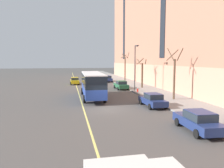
{
  "coord_description": "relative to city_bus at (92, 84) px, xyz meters",
  "views": [
    {
      "loc": [
        -3.85,
        -23.0,
        5.25
      ],
      "look_at": [
        2.37,
        8.32,
        1.8
      ],
      "focal_mm": 35.0,
      "sensor_mm": 36.0,
      "label": 1
    }
  ],
  "objects": [
    {
      "name": "ground_plane",
      "position": [
        0.65,
        -7.01,
        -2.06
      ],
      "size": [
        260.0,
        260.0,
        0.0
      ],
      "primitive_type": "plane",
      "color": "#4C4947"
    },
    {
      "name": "sidewalk",
      "position": [
        10.25,
        -4.01,
        -1.98
      ],
      "size": [
        6.0,
        160.0,
        0.15
      ],
      "primitive_type": "cube",
      "color": "gray",
      "rests_on": "ground"
    },
    {
      "name": "taxi_cab",
      "position": [
        -1.93,
        18.63,
        -1.28
      ],
      "size": [
        2.0,
        4.37,
        1.56
      ],
      "color": "yellow",
      "rests_on": "ground"
    },
    {
      "name": "city_bus",
      "position": [
        0.0,
        0.0,
        0.0
      ],
      "size": [
        3.03,
        11.11,
        3.54
      ],
      "color": "navy",
      "rests_on": "ground"
    },
    {
      "name": "parked_car_navy_2",
      "position": [
        6.15,
        22.68,
        -1.28
      ],
      "size": [
        1.98,
        4.28,
        1.56
      ],
      "color": "navy",
      "rests_on": "ground"
    },
    {
      "name": "lane_centerline",
      "position": [
        -1.7,
        -4.01,
        -2.05
      ],
      "size": [
        0.16,
        140.0,
        0.01
      ],
      "primitive_type": "cube",
      "color": "#E0D66B",
      "rests_on": "ground"
    },
    {
      "name": "street_tree_far_downtown",
      "position": [
        10.37,
        21.85,
        1.65
      ],
      "size": [
        1.82,
        1.82,
        7.02
      ],
      "color": "brown",
      "rests_on": "sidewalk"
    },
    {
      "name": "street_tree_far_uptown",
      "position": [
        10.35,
        9.13,
        0.85
      ],
      "size": [
        1.7,
        1.7,
        5.56
      ],
      "color": "brown",
      "rests_on": "sidewalk"
    },
    {
      "name": "parked_car_navy_4",
      "position": [
        6.15,
        -15.79,
        -1.27
      ],
      "size": [
        2.16,
        4.76,
        1.56
      ],
      "color": "navy",
      "rests_on": "ground"
    },
    {
      "name": "fire_hydrant",
      "position": [
        7.75,
        3.7,
        -1.56
      ],
      "size": [
        0.42,
        0.24,
        0.72
      ],
      "color": "red",
      "rests_on": "sidewalk"
    },
    {
      "name": "street_tree_mid_block",
      "position": [
        10.37,
        -3.61,
        1.37
      ],
      "size": [
        1.74,
        1.75,
        6.73
      ],
      "color": "brown",
      "rests_on": "sidewalk"
    },
    {
      "name": "parked_car_green_5",
      "position": [
        6.2,
        8.71,
        -1.27
      ],
      "size": [
        1.99,
        4.76,
        1.56
      ],
      "color": "#23603D",
      "rests_on": "ground"
    },
    {
      "name": "street_lamp",
      "position": [
        7.85,
        5.42,
        2.71
      ],
      "size": [
        0.36,
        1.48,
        7.64
      ],
      "color": "#2D2D30",
      "rests_on": "sidewalk"
    },
    {
      "name": "parked_car_navy_1",
      "position": [
        6.11,
        -6.92,
        -1.27
      ],
      "size": [
        2.05,
        4.59,
        1.56
      ],
      "color": "navy",
      "rests_on": "ground"
    }
  ]
}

